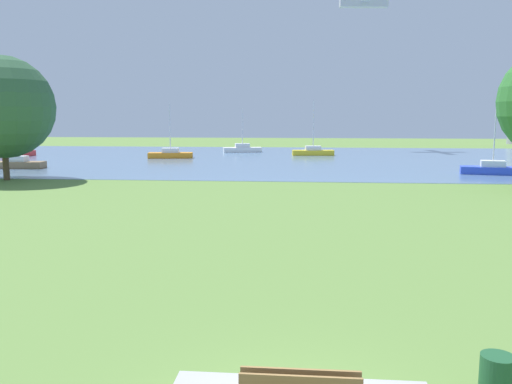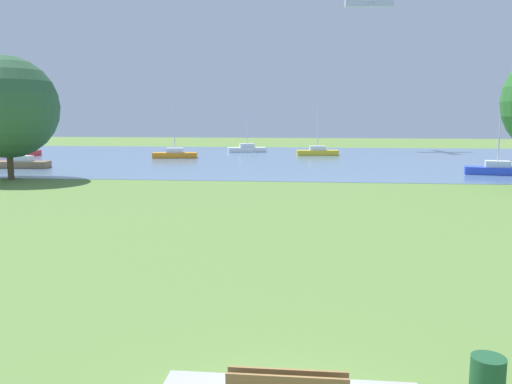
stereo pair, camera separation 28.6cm
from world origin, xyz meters
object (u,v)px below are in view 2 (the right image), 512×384
at_px(sailboat_red, 19,152).
at_px(light_aircraft, 369,2).
at_px(sailboat_blue, 497,169).
at_px(sailboat_yellow, 317,152).
at_px(sailboat_white, 247,149).
at_px(sailboat_orange, 175,154).
at_px(sailboat_brown, 22,163).
at_px(tree_east_far, 6,107).
at_px(litter_bin, 487,380).

xyz_separation_m(sailboat_red, light_aircraft, (41.34, 15.69, 19.05)).
xyz_separation_m(sailboat_blue, sailboat_yellow, (-13.94, 18.87, 0.00)).
height_order(sailboat_white, sailboat_yellow, sailboat_yellow).
height_order(sailboat_orange, sailboat_yellow, sailboat_yellow).
bearing_deg(sailboat_red, sailboat_brown, -59.22).
distance_m(sailboat_red, light_aircraft, 48.15).
xyz_separation_m(sailboat_white, tree_east_far, (-13.85, -30.24, 4.82)).
xyz_separation_m(sailboat_brown, sailboat_blue, (40.40, -1.16, -0.01)).
distance_m(sailboat_yellow, tree_east_far, 34.66).
distance_m(litter_bin, light_aircraft, 68.59).
relative_size(sailboat_orange, sailboat_blue, 0.99).
distance_m(sailboat_orange, light_aircraft, 34.07).
bearing_deg(sailboat_yellow, sailboat_white, 153.03).
distance_m(sailboat_brown, sailboat_blue, 40.42).
xyz_separation_m(sailboat_blue, tree_east_far, (-36.67, -6.85, 4.82)).
bearing_deg(sailboat_brown, litter_bin, -51.59).
xyz_separation_m(sailboat_orange, tree_east_far, (-7.07, -20.24, 4.82)).
height_order(sailboat_yellow, tree_east_far, tree_east_far).
bearing_deg(sailboat_red, tree_east_far, -61.27).
relative_size(litter_bin, sailboat_orange, 0.13).
relative_size(sailboat_orange, sailboat_white, 1.11).
xyz_separation_m(sailboat_yellow, light_aircraft, (6.58, 11.93, 19.06)).
distance_m(litter_bin, sailboat_red, 62.18).
bearing_deg(litter_bin, sailboat_orange, 110.23).
distance_m(litter_bin, sailboat_white, 59.34).
relative_size(sailboat_orange, tree_east_far, 0.68).
bearing_deg(sailboat_yellow, light_aircraft, 61.13).
bearing_deg(sailboat_brown, sailboat_blue, -1.64).
distance_m(sailboat_red, sailboat_orange, 19.19).
relative_size(sailboat_white, light_aircraft, 0.65).
xyz_separation_m(sailboat_blue, light_aircraft, (-7.37, 30.80, 19.06)).
bearing_deg(sailboat_blue, tree_east_far, -169.41).
bearing_deg(sailboat_brown, sailboat_yellow, 33.81).
height_order(sailboat_blue, light_aircraft, light_aircraft).
bearing_deg(sailboat_red, sailboat_white, 17.73).
relative_size(sailboat_blue, light_aircraft, 0.73).
xyz_separation_m(litter_bin, sailboat_yellow, (-2.15, 53.80, 0.06)).
height_order(litter_bin, sailboat_brown, sailboat_brown).
distance_m(litter_bin, tree_east_far, 37.82).
distance_m(sailboat_brown, sailboat_yellow, 31.84).
relative_size(sailboat_orange, light_aircraft, 0.72).
height_order(tree_east_far, light_aircraft, light_aircraft).
height_order(sailboat_blue, sailboat_yellow, sailboat_yellow).
relative_size(litter_bin, tree_east_far, 0.09).
bearing_deg(tree_east_far, light_aircraft, 52.11).
bearing_deg(tree_east_far, sailboat_white, 65.38).
height_order(sailboat_red, sailboat_yellow, sailboat_red).
bearing_deg(sailboat_yellow, tree_east_far, -131.46).
height_order(sailboat_brown, sailboat_red, sailboat_red).
bearing_deg(tree_east_far, sailboat_brown, 114.97).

